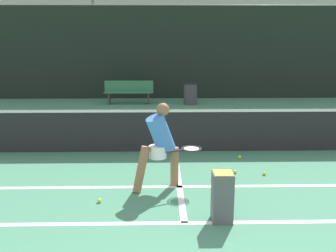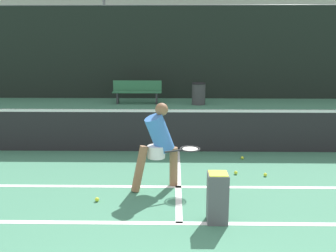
{
  "view_description": "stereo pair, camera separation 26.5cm",
  "coord_description": "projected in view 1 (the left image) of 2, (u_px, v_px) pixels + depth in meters",
  "views": [
    {
      "loc": [
        -0.33,
        -2.01,
        2.51
      ],
      "look_at": [
        -0.19,
        4.79,
        0.95
      ],
      "focal_mm": 42.0,
      "sensor_mm": 36.0,
      "label": 1
    },
    {
      "loc": [
        -0.07,
        -2.01,
        2.51
      ],
      "look_at": [
        -0.19,
        4.79,
        0.95
      ],
      "focal_mm": 42.0,
      "sensor_mm": 36.0,
      "label": 2
    }
  ],
  "objects": [
    {
      "name": "court_baseline_near",
      "position": [
        184.0,
        223.0,
        5.4
      ],
      "size": [
        11.0,
        0.1,
        0.01
      ],
      "primitive_type": "cube",
      "color": "white",
      "rests_on": "ground"
    },
    {
      "name": "court_service_line",
      "position": [
        179.0,
        187.0,
        6.7
      ],
      "size": [
        8.25,
        0.1,
        0.01
      ],
      "primitive_type": "cube",
      "color": "white",
      "rests_on": "ground"
    },
    {
      "name": "court_center_mark",
      "position": [
        178.0,
        178.0,
        7.09
      ],
      "size": [
        0.1,
        3.47,
        0.01
      ],
      "primitive_type": "cube",
      "color": "white",
      "rests_on": "ground"
    },
    {
      "name": "net",
      "position": [
        175.0,
        129.0,
        8.66
      ],
      "size": [
        11.09,
        0.09,
        1.07
      ],
      "color": "slate",
      "rests_on": "ground"
    },
    {
      "name": "fence_back",
      "position": [
        168.0,
        53.0,
        15.87
      ],
      "size": [
        24.0,
        0.06,
        3.72
      ],
      "color": "black",
      "rests_on": "ground"
    },
    {
      "name": "player_practicing",
      "position": [
        160.0,
        143.0,
        6.49
      ],
      "size": [
        1.23,
        0.5,
        1.46
      ],
      "rotation": [
        0.0,
        0.0,
        0.45
      ],
      "color": "#8C6042",
      "rests_on": "ground"
    },
    {
      "name": "tennis_ball_scattered_0",
      "position": [
        235.0,
        172.0,
        7.35
      ],
      "size": [
        0.07,
        0.07,
        0.07
      ],
      "primitive_type": "sphere",
      "color": "#D1E033",
      "rests_on": "ground"
    },
    {
      "name": "tennis_ball_scattered_1",
      "position": [
        264.0,
        173.0,
        7.26
      ],
      "size": [
        0.07,
        0.07,
        0.07
      ],
      "primitive_type": "sphere",
      "color": "#D1E033",
      "rests_on": "ground"
    },
    {
      "name": "tennis_ball_scattered_3",
      "position": [
        99.0,
        201.0,
        6.06
      ],
      "size": [
        0.07,
        0.07,
        0.07
      ],
      "primitive_type": "sphere",
      "color": "#D1E033",
      "rests_on": "ground"
    },
    {
      "name": "tennis_ball_scattered_5",
      "position": [
        240.0,
        157.0,
        8.25
      ],
      "size": [
        0.07,
        0.07,
        0.07
      ],
      "primitive_type": "sphere",
      "color": "#D1E033",
      "rests_on": "ground"
    },
    {
      "name": "ball_hopper",
      "position": [
        222.0,
        196.0,
        5.39
      ],
      "size": [
        0.28,
        0.28,
        0.71
      ],
      "color": "#4C4C51",
      "rests_on": "ground"
    },
    {
      "name": "courtside_bench",
      "position": [
        129.0,
        91.0,
        14.89
      ],
      "size": [
        1.85,
        0.38,
        0.86
      ],
      "rotation": [
        0.0,
        0.0,
        0.0
      ],
      "color": "#33724C",
      "rests_on": "ground"
    },
    {
      "name": "trash_bin",
      "position": [
        190.0,
        94.0,
        14.74
      ],
      "size": [
        0.52,
        0.52,
        0.81
      ],
      "color": "#3F3F42",
      "rests_on": "ground"
    },
    {
      "name": "parked_car",
      "position": [
        95.0,
        76.0,
        19.57
      ],
      "size": [
        1.69,
        3.97,
        1.34
      ],
      "color": "navy",
      "rests_on": "ground"
    },
    {
      "name": "tree_west",
      "position": [
        115.0,
        30.0,
        21.07
      ],
      "size": [
        2.81,
        2.81,
        3.35
      ],
      "color": "brown",
      "rests_on": "ground"
    },
    {
      "name": "building_far",
      "position": [
        163.0,
        30.0,
        30.86
      ],
      "size": [
        36.0,
        2.4,
        6.01
      ],
      "primitive_type": "cube",
      "color": "#B2ADA3",
      "rests_on": "ground"
    }
  ]
}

